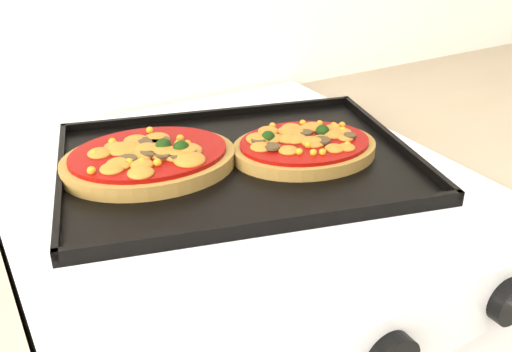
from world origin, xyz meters
TOP-DOWN VIEW (x-y plane):
  - control_panel at (0.01, 1.39)m, footprint 0.60×0.02m
  - knob_right at (0.18, 1.37)m, footprint 0.05×0.02m
  - baking_tray at (0.02, 1.71)m, footprint 0.56×0.47m
  - pizza_left at (-0.09, 1.75)m, footprint 0.26×0.22m
  - pizza_right at (0.11, 1.68)m, footprint 0.24×0.20m

SIDE VIEW (x-z plane):
  - control_panel at x=0.01m, z-range 0.81..0.90m
  - knob_right at x=0.18m, z-range 0.83..0.88m
  - baking_tray at x=0.02m, z-range 0.91..0.93m
  - pizza_right at x=0.11m, z-range 0.92..0.95m
  - pizza_left at x=-0.09m, z-range 0.92..0.95m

